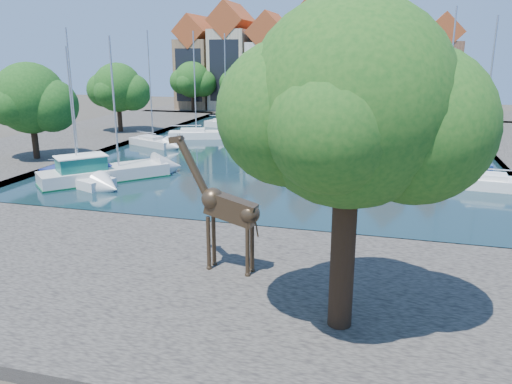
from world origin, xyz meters
TOP-DOWN VIEW (x-y plane):
  - ground at (0.00, 0.00)m, footprint 160.00×160.00m
  - water_basin at (0.00, 24.00)m, footprint 38.00×50.00m
  - near_quay at (0.00, -7.00)m, footprint 50.00×14.00m
  - far_quay at (0.00, 56.00)m, footprint 60.00×16.00m
  - left_quay at (-25.00, 24.00)m, footprint 14.00×52.00m
  - plane_tree at (7.62, -9.01)m, footprint 8.32×6.40m
  - townhouse_west_end at (-23.00, 55.99)m, footprint 5.44×9.18m
  - townhouse_west_mid at (-17.00, 55.99)m, footprint 5.94×9.18m
  - townhouse_west_inner at (-10.50, 55.99)m, footprint 6.43×9.18m
  - townhouse_center at (-4.00, 55.99)m, footprint 5.44×9.18m
  - townhouse_east_inner at (2.00, 55.99)m, footprint 5.94×9.18m
  - townhouse_east_mid at (8.50, 55.99)m, footprint 6.43×9.18m
  - townhouse_east_end at (15.00, 55.99)m, footprint 5.44×9.18m
  - far_tree_far_west at (-21.90, 50.49)m, footprint 7.28×5.60m
  - far_tree_west at (-13.91, 50.49)m, footprint 6.76×5.20m
  - far_tree_mid_west at (-5.89, 50.49)m, footprint 7.80×6.00m
  - far_tree_mid_east at (2.10, 50.49)m, footprint 7.02×5.40m
  - far_tree_east at (10.11, 50.49)m, footprint 7.54×5.80m
  - far_tree_far_east at (18.09, 50.49)m, footprint 6.76×5.20m
  - side_tree_left_near at (-20.89, 11.99)m, footprint 7.80×6.00m
  - side_tree_left_far at (-21.90, 27.99)m, footprint 7.28×5.60m
  - giraffe_statue at (2.34, -5.76)m, footprint 3.93×0.90m
  - motorsailer at (-12.07, 7.77)m, footprint 8.31×8.73m
  - sailboat_left_a at (-13.25, 6.68)m, footprint 6.47×4.23m
  - sailboat_left_b at (-14.34, 8.44)m, footprint 5.85×2.07m
  - sailboat_left_c at (-15.00, 22.34)m, footprint 5.85×4.00m
  - sailboat_left_d at (-12.47, 28.03)m, footprint 6.46×4.06m
  - sailboat_left_e at (-12.00, 37.15)m, footprint 5.83×3.14m
  - sailboat_right_a at (15.00, 13.19)m, footprint 6.77×2.93m
  - sailboat_right_b at (12.94, 18.68)m, footprint 7.55×2.68m
  - sailboat_right_c at (13.64, 23.22)m, footprint 5.50×3.53m
  - sailboat_right_d at (12.00, 40.06)m, footprint 5.61×3.12m

SIDE VIEW (x-z plane):
  - ground at x=0.00m, z-range 0.00..0.00m
  - water_basin at x=0.00m, z-range 0.00..0.08m
  - near_quay at x=0.00m, z-range 0.00..0.50m
  - far_quay at x=0.00m, z-range 0.00..0.50m
  - left_quay at x=-25.00m, z-range 0.00..0.50m
  - sailboat_right_d at x=12.00m, z-range -3.42..4.54m
  - sailboat_right_c at x=13.64m, z-range -4.29..5.46m
  - sailboat_left_a at x=-13.25m, z-range -4.28..5.48m
  - sailboat_left_b at x=-14.34m, z-range -4.93..6.15m
  - sailboat_left_c at x=-15.00m, z-range -5.08..6.40m
  - sailboat_right_a at x=15.00m, z-range -5.17..6.52m
  - sailboat_right_b at x=12.94m, z-range -5.71..7.07m
  - sailboat_left_d at x=-12.47m, z-range -5.10..6.51m
  - sailboat_left_e at x=-12.00m, z-range -5.13..6.56m
  - motorsailer at x=-12.07m, z-range -4.36..6.14m
  - giraffe_statue at x=2.34m, z-range 0.45..6.06m
  - far_tree_west at x=-13.91m, z-range 1.40..8.76m
  - far_tree_far_east at x=18.09m, z-range 1.40..8.76m
  - far_tree_mid_east at x=2.10m, z-range 1.37..8.89m
  - far_tree_far_west at x=-21.90m, z-range 1.34..9.02m
  - far_tree_east at x=10.11m, z-range 1.32..9.16m
  - far_tree_mid_west at x=-5.89m, z-range 1.29..9.29m
  - side_tree_left_far at x=-21.90m, z-range 1.44..9.32m
  - side_tree_left_near at x=-20.89m, z-range 1.39..9.59m
  - townhouse_east_end at x=15.00m, z-range -0.11..14.32m
  - townhouse_west_inner at x=-10.50m, z-range -0.22..14.92m
  - townhouse_west_end at x=-23.00m, z-range -0.11..14.83m
  - plane_tree at x=7.62m, z-range 2.36..12.98m
  - townhouse_east_inner at x=2.00m, z-range -0.16..15.63m
  - townhouse_east_mid at x=8.50m, z-range -0.22..16.43m
  - townhouse_west_mid at x=-17.00m, z-range -0.16..16.63m
  - townhouse_center at x=-4.00m, z-range -0.10..16.83m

